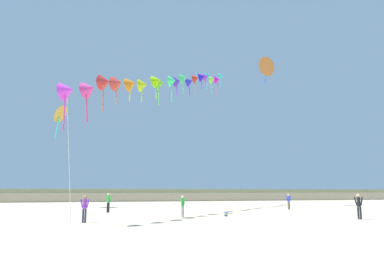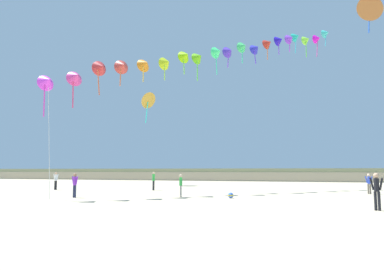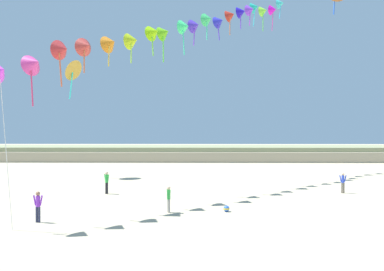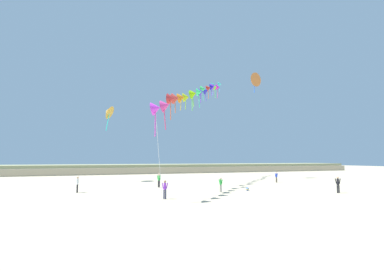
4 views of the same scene
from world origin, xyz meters
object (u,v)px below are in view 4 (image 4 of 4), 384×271
at_px(person_near_left, 159,179).
at_px(person_mid_center, 276,176).
at_px(person_far_right, 221,184).
at_px(large_kite_low_lead, 254,80).
at_px(person_far_center, 77,183).
at_px(person_far_left, 338,183).
at_px(beach_ball, 247,189).
at_px(person_near_right, 165,188).
at_px(large_kite_mid_trail, 108,112).

xyz_separation_m(person_near_left, person_mid_center, (17.85, 0.65, -0.07)).
relative_size(person_far_right, large_kite_low_lead, 0.40).
height_order(person_far_right, person_far_center, person_far_center).
xyz_separation_m(person_far_left, person_far_right, (-11.14, 4.51, -0.08)).
distance_m(person_far_center, beach_ball, 18.10).
xyz_separation_m(person_near_right, beach_ball, (9.99, 2.90, -0.75)).
distance_m(person_far_center, large_kite_mid_trail, 16.65).
bearing_deg(large_kite_mid_trail, person_mid_center, -23.03).
distance_m(person_near_right, beach_ball, 10.43).
height_order(person_near_left, person_far_right, person_near_left).
distance_m(person_near_left, person_far_center, 9.30).
bearing_deg(person_mid_center, person_far_left, -97.45).
bearing_deg(person_far_right, person_near_right, -158.59).
xyz_separation_m(person_near_right, person_far_left, (17.75, -1.92, 0.04)).
bearing_deg(large_kite_mid_trail, person_near_left, -60.78).
bearing_deg(person_near_left, large_kite_mid_trail, 119.22).
bearing_deg(large_kite_low_lead, large_kite_mid_trail, 176.23).
height_order(person_far_left, person_far_center, person_far_left).
bearing_deg(person_far_left, person_far_center, 160.20).
bearing_deg(person_near_right, person_mid_center, 27.42).
bearing_deg(person_far_right, person_near_left, 127.22).
distance_m(person_near_left, person_mid_center, 17.86).
bearing_deg(person_far_left, person_mid_center, 82.55).
relative_size(person_far_center, large_kite_low_lead, 0.44).
height_order(person_far_left, beach_ball, person_far_left).
height_order(large_kite_low_lead, beach_ball, large_kite_low_lead).
relative_size(person_far_left, large_kite_low_lead, 0.44).
relative_size(person_far_right, large_kite_mid_trail, 0.37).
xyz_separation_m(person_mid_center, beach_ball, (-9.32, -7.12, -0.72)).
bearing_deg(person_far_center, beach_ball, -13.74).
xyz_separation_m(person_near_left, large_kite_low_lead, (19.93, 9.09, 17.36)).
distance_m(person_near_left, person_near_right, 9.48).
height_order(person_near_right, beach_ball, person_near_right).
xyz_separation_m(person_far_right, large_kite_low_lead, (14.79, 15.87, 17.45)).
bearing_deg(large_kite_mid_trail, large_kite_low_lead, -3.77).
distance_m(person_near_right, large_kite_mid_trail, 22.99).
distance_m(person_mid_center, person_far_center, 27.03).
height_order(person_near_right, person_far_right, person_near_right).
bearing_deg(beach_ball, person_far_center, 166.26).
xyz_separation_m(person_mid_center, person_far_center, (-26.89, -2.82, 0.06)).
height_order(person_near_right, large_kite_mid_trail, large_kite_mid_trail).
xyz_separation_m(person_far_center, large_kite_low_lead, (28.97, 11.27, 17.37)).
bearing_deg(person_far_center, large_kite_mid_trail, 77.01).
bearing_deg(person_far_left, large_kite_mid_trail, 135.30).
bearing_deg(beach_ball, person_near_right, -163.81).
bearing_deg(large_kite_mid_trail, person_far_right, -57.52).
height_order(person_mid_center, person_far_left, person_far_left).
distance_m(person_near_right, large_kite_low_lead, 33.19).
height_order(person_mid_center, person_far_right, person_mid_center).
xyz_separation_m(person_far_left, person_far_center, (-25.32, 9.12, -0.01)).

